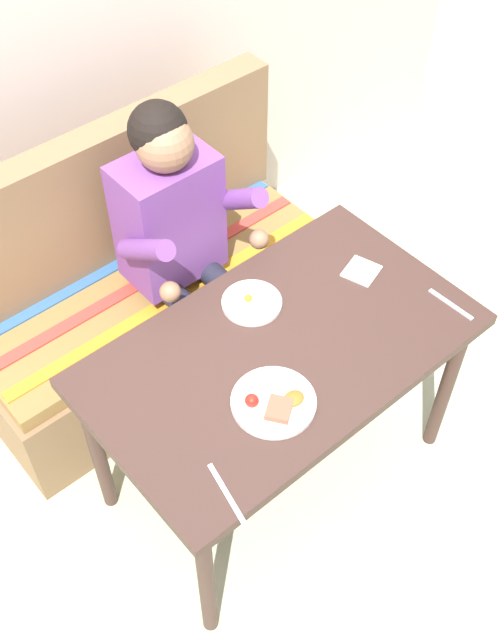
# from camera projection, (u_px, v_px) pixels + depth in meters

# --- Properties ---
(ground_plane) EXTENTS (8.00, 8.00, 0.00)m
(ground_plane) POSITION_uv_depth(u_px,v_px,m) (275.00, 468.00, 2.86)
(ground_plane) COLOR #BDC399
(back_wall) EXTENTS (4.40, 0.10, 2.60)m
(back_wall) POSITION_uv_depth(u_px,v_px,m) (28.00, 10.00, 2.51)
(back_wall) COLOR beige
(back_wall) RESTS_ON ground
(table) EXTENTS (1.20, 0.70, 0.73)m
(table) POSITION_uv_depth(u_px,v_px,m) (280.00, 363.00, 2.37)
(table) COLOR #422C26
(table) RESTS_ON ground
(couch) EXTENTS (1.44, 0.56, 1.00)m
(couch) POSITION_uv_depth(u_px,v_px,m) (147.00, 295.00, 2.99)
(couch) COLOR olive
(couch) RESTS_ON ground
(person) EXTENTS (0.45, 0.61, 1.21)m
(person) POSITION_uv_depth(u_px,v_px,m) (181.00, 233.00, 2.62)
(person) COLOR #774191
(person) RESTS_ON ground
(plate_breakfast) EXTENTS (0.25, 0.25, 0.05)m
(plate_breakfast) POSITION_uv_depth(u_px,v_px,m) (274.00, 402.00, 2.16)
(plate_breakfast) COLOR white
(plate_breakfast) RESTS_ON table
(plate_eggs) EXTENTS (0.19, 0.19, 0.04)m
(plate_eggs) POSITION_uv_depth(u_px,v_px,m) (252.00, 302.00, 2.41)
(plate_eggs) COLOR white
(plate_eggs) RESTS_ON table
(napkin) EXTENTS (0.14, 0.13, 0.01)m
(napkin) POSITION_uv_depth(u_px,v_px,m) (361.00, 271.00, 2.51)
(napkin) COLOR silver
(napkin) RESTS_ON table
(fork) EXTENTS (0.02, 0.17, 0.00)m
(fork) POSITION_uv_depth(u_px,v_px,m) (451.00, 304.00, 2.42)
(fork) COLOR silver
(fork) RESTS_ON table
(knife) EXTENTS (0.05, 0.20, 0.00)m
(knife) POSITION_uv_depth(u_px,v_px,m) (227.00, 494.00, 1.98)
(knife) COLOR silver
(knife) RESTS_ON table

